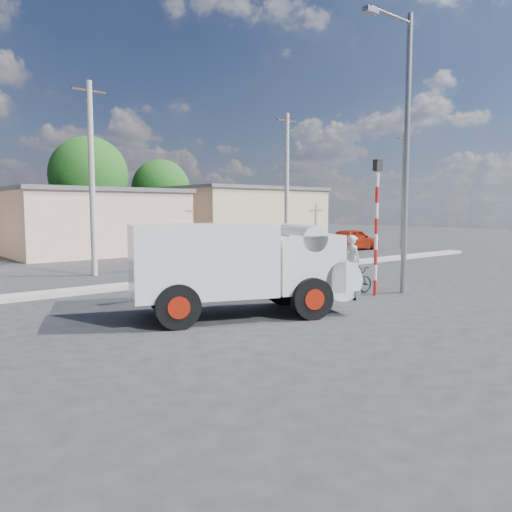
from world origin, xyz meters
TOP-DOWN VIEW (x-y plane):
  - ground_plane at (0.00, 0.00)m, footprint 120.00×120.00m
  - median at (0.00, 8.00)m, footprint 40.00×0.80m
  - truck at (-1.95, 1.83)m, footprint 6.21×4.08m
  - bicycle at (2.82, 2.13)m, footprint 1.77×0.82m
  - cyclist at (2.82, 2.13)m, footprint 0.47×0.65m
  - car_cream at (7.74, 14.70)m, footprint 4.27×2.41m
  - car_red at (16.57, 13.53)m, footprint 4.43×2.04m
  - traffic_pole at (3.20, 1.50)m, footprint 0.28×0.18m
  - streetlight at (4.14, 1.20)m, footprint 2.34×0.22m
  - building_row at (1.10, 22.00)m, footprint 37.80×7.30m
  - utility_poles at (3.25, 12.00)m, footprint 35.40×0.24m

SIDE VIEW (x-z plane):
  - ground_plane at x=0.00m, z-range 0.00..0.00m
  - median at x=0.00m, z-range 0.00..0.16m
  - bicycle at x=2.82m, z-range 0.00..0.89m
  - car_cream at x=7.74m, z-range 0.00..1.33m
  - car_red at x=16.57m, z-range 0.00..1.47m
  - cyclist at x=2.82m, z-range 0.00..1.65m
  - truck at x=-1.95m, z-range 0.13..2.55m
  - building_row at x=1.10m, z-range -0.09..4.35m
  - traffic_pole at x=3.20m, z-range 0.41..4.77m
  - utility_poles at x=3.25m, z-range 0.07..8.07m
  - streetlight at x=4.14m, z-range 0.46..9.46m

